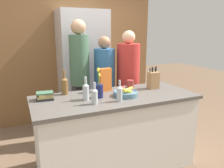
{
  "coord_description": "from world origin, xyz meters",
  "views": [
    {
      "loc": [
        -1.02,
        -2.21,
        1.64
      ],
      "look_at": [
        0.0,
        0.1,
        1.03
      ],
      "focal_mm": 35.0,
      "sensor_mm": 36.0,
      "label": 1
    }
  ],
  "objects": [
    {
      "name": "bottle_water",
      "position": [
        -0.53,
        0.3,
        1.02
      ],
      "size": [
        0.08,
        0.08,
        0.29
      ],
      "color": "brown",
      "rests_on": "kitchen_island"
    },
    {
      "name": "refrigerator",
      "position": [
        0.05,
        1.48,
        1.0
      ],
      "size": [
        0.81,
        0.62,
        1.99
      ],
      "color": "#B7B7BC",
      "rests_on": "ground_plane"
    },
    {
      "name": "coffee_mug",
      "position": [
        0.34,
        0.28,
        0.96
      ],
      "size": [
        0.11,
        0.11,
        0.1
      ],
      "color": "#99332D",
      "rests_on": "kitchen_island"
    },
    {
      "name": "kitchen_island",
      "position": [
        0.0,
        0.0,
        0.46
      ],
      "size": [
        1.9,
        0.8,
        0.91
      ],
      "color": "silver",
      "rests_on": "ground_plane"
    },
    {
      "name": "cereal_box",
      "position": [
        -0.03,
        0.25,
        1.05
      ],
      "size": [
        0.17,
        0.09,
        0.29
      ],
      "color": "orange",
      "rests_on": "kitchen_island"
    },
    {
      "name": "ground_plane",
      "position": [
        0.0,
        0.0,
        0.0
      ],
      "size": [
        14.0,
        14.0,
        0.0
      ],
      "primitive_type": "plane",
      "color": "brown"
    },
    {
      "name": "bottle_wine",
      "position": [
        -0.04,
        -0.2,
        1.0
      ],
      "size": [
        0.06,
        0.06,
        0.23
      ],
      "color": "#B2BCC1",
      "rests_on": "kitchen_island"
    },
    {
      "name": "book_stack",
      "position": [
        -0.77,
        0.18,
        0.95
      ],
      "size": [
        0.19,
        0.16,
        0.09
      ],
      "color": "#232328",
      "rests_on": "kitchen_island"
    },
    {
      "name": "flower_vase",
      "position": [
        -0.2,
        0.02,
        1.01
      ],
      "size": [
        0.09,
        0.09,
        0.34
      ],
      "color": "#191E4C",
      "rests_on": "kitchen_island"
    },
    {
      "name": "back_wall_wood",
      "position": [
        0.0,
        1.84,
        1.3
      ],
      "size": [
        3.1,
        0.12,
        2.6
      ],
      "color": "brown",
      "rests_on": "ground_plane"
    },
    {
      "name": "person_in_blue",
      "position": [
        0.19,
        0.8,
        0.89
      ],
      "size": [
        0.31,
        0.31,
        1.58
      ],
      "rotation": [
        0.0,
        0.0,
        -0.37
      ],
      "color": "#383842",
      "rests_on": "ground_plane"
    },
    {
      "name": "person_at_sink",
      "position": [
        -0.18,
        0.86,
        1.04
      ],
      "size": [
        0.28,
        0.28,
        1.81
      ],
      "rotation": [
        0.0,
        0.0,
        0.12
      ],
      "color": "#383842",
      "rests_on": "ground_plane"
    },
    {
      "name": "fruit_bowl",
      "position": [
        0.11,
        -0.05,
        0.95
      ],
      "size": [
        0.28,
        0.28,
        0.11
      ],
      "color": "slate",
      "rests_on": "kitchen_island"
    },
    {
      "name": "bottle_oil",
      "position": [
        -0.32,
        -0.18,
        1.0
      ],
      "size": [
        0.06,
        0.06,
        0.23
      ],
      "color": "#B2BCC1",
      "rests_on": "kitchen_island"
    },
    {
      "name": "knife_block",
      "position": [
        0.6,
        0.12,
        1.02
      ],
      "size": [
        0.13,
        0.11,
        0.29
      ],
      "color": "#A87A4C",
      "rests_on": "kitchen_island"
    },
    {
      "name": "bottle_vinegar",
      "position": [
        -0.36,
        -0.01,
        1.01
      ],
      "size": [
        0.07,
        0.07,
        0.26
      ],
      "color": "#B2BCC1",
      "rests_on": "kitchen_island"
    },
    {
      "name": "person_in_red_tee",
      "position": [
        0.54,
        0.7,
        0.93
      ],
      "size": [
        0.35,
        0.35,
        1.66
      ],
      "rotation": [
        0.0,
        0.0,
        -0.45
      ],
      "color": "#383842",
      "rests_on": "ground_plane"
    }
  ]
}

